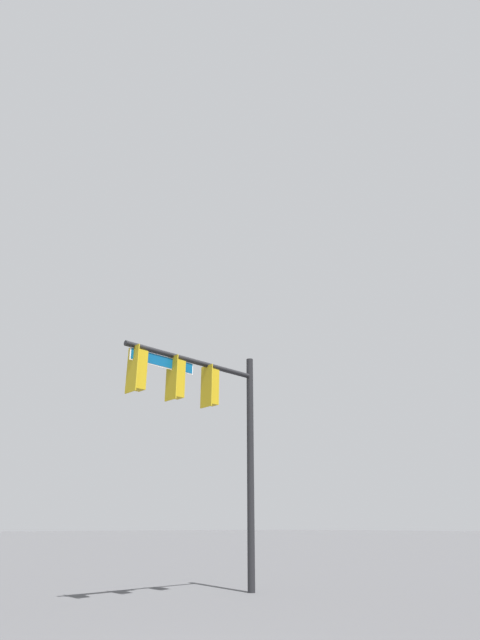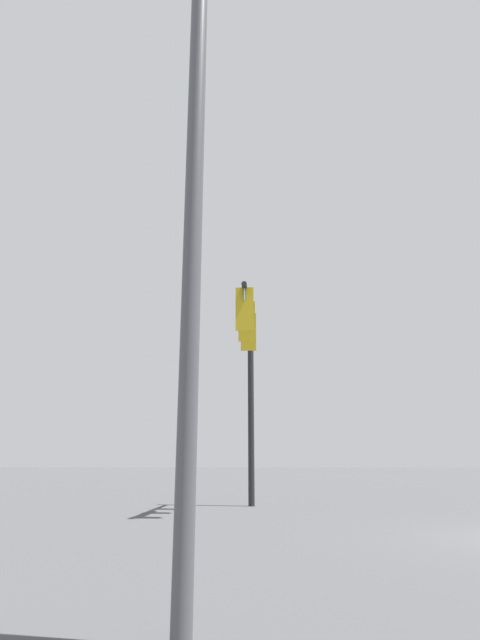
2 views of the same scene
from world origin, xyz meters
name	(u,v)px [view 1 (image 1 of 2)]	position (x,y,z in m)	size (l,w,h in m)	color
signal_pole_near	(205,408)	(-5.78, -6.65, 5.03)	(4.89, 0.64, 6.98)	black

